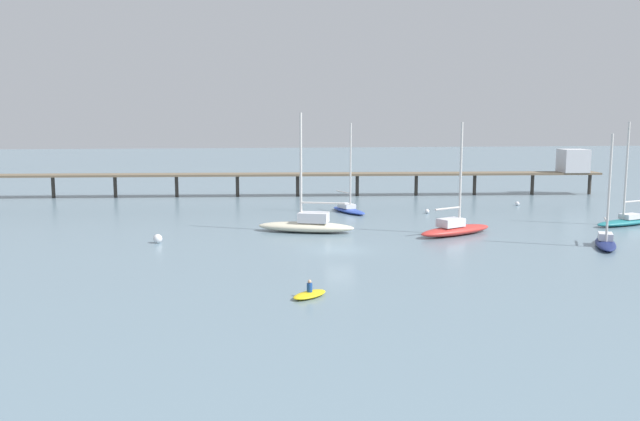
# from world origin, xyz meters

# --- Properties ---
(ground_plane) EXTENTS (400.00, 400.00, 0.00)m
(ground_plane) POSITION_xyz_m (0.00, 0.00, 0.00)
(ground_plane) COLOR slate
(pier) EXTENTS (89.41, 9.69, 6.74)m
(pier) POSITION_xyz_m (12.77, 39.17, 3.68)
(pier) COLOR brown
(pier) RESTS_ON ground_plane
(sailboat_red) EXTENTS (9.04, 6.17, 10.94)m
(sailboat_red) POSITION_xyz_m (12.27, 5.92, 0.70)
(sailboat_red) COLOR red
(sailboat_red) RESTS_ON ground_plane
(sailboat_navy) EXTENTS (4.51, 6.88, 9.99)m
(sailboat_navy) POSITION_xyz_m (23.58, -1.49, 0.63)
(sailboat_navy) COLOR navy
(sailboat_navy) RESTS_ON ground_plane
(sailboat_blue) EXTENTS (4.13, 7.20, 10.74)m
(sailboat_blue) POSITION_xyz_m (4.54, 22.54, 0.63)
(sailboat_blue) COLOR #2D4CB7
(sailboat_blue) RESTS_ON ground_plane
(sailboat_cream) EXTENTS (10.13, 5.57, 11.85)m
(sailboat_cream) POSITION_xyz_m (-1.88, 9.38, 0.79)
(sailboat_cream) COLOR beige
(sailboat_cream) RESTS_ON ground_plane
(sailboat_teal) EXTENTS (8.61, 4.67, 10.94)m
(sailboat_teal) POSITION_xyz_m (32.30, 9.35, 0.63)
(sailboat_teal) COLOR #1E727A
(sailboat_teal) RESTS_ON ground_plane
(dinghy_yellow) EXTENTS (2.89, 2.78, 1.14)m
(dinghy_yellow) POSITION_xyz_m (-4.31, -14.79, 0.21)
(dinghy_yellow) COLOR yellow
(dinghy_yellow) RESTS_ON ground_plane
(mooring_buoy_mid) EXTENTS (0.54, 0.54, 0.54)m
(mooring_buoy_mid) POSITION_xyz_m (27.45, 25.95, 0.27)
(mooring_buoy_mid) COLOR silver
(mooring_buoy_mid) RESTS_ON ground_plane
(mooring_buoy_near) EXTENTS (0.82, 0.82, 0.82)m
(mooring_buoy_near) POSITION_xyz_m (-16.05, 5.24, 0.41)
(mooring_buoy_near) COLOR silver
(mooring_buoy_near) RESTS_ON ground_plane
(mooring_buoy_far) EXTENTS (0.53, 0.53, 0.53)m
(mooring_buoy_far) POSITION_xyz_m (13.74, 20.49, 0.27)
(mooring_buoy_far) COLOR silver
(mooring_buoy_far) RESTS_ON ground_plane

